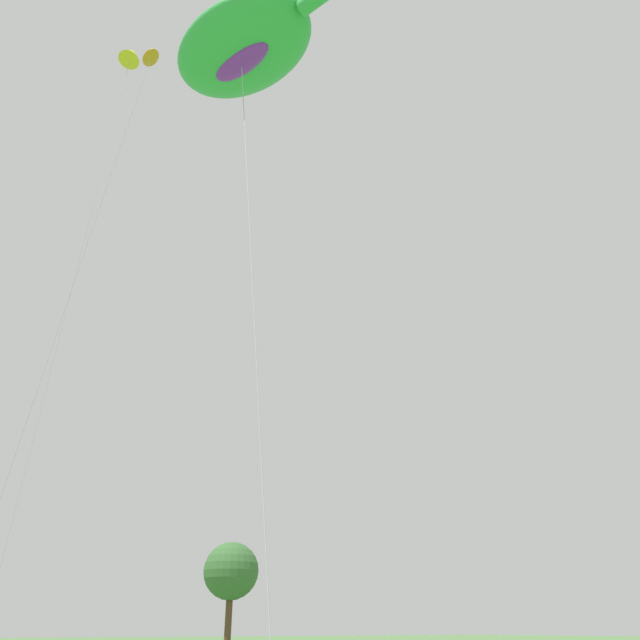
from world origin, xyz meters
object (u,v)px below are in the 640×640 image
at_px(big_show_kite, 249,45).
at_px(small_kite_delta_white, 148,67).
at_px(tree_oak_left, 231,571).
at_px(small_kite_diamond_red, 131,57).

height_order(big_show_kite, small_kite_delta_white, small_kite_delta_white).
bearing_deg(tree_oak_left, small_kite_diamond_red, -124.61).
bearing_deg(small_kite_diamond_red, tree_oak_left, 110.97).
relative_size(big_show_kite, tree_oak_left, 2.23).
bearing_deg(small_kite_diamond_red, small_kite_delta_white, -38.47).
bearing_deg(small_kite_delta_white, big_show_kite, 38.11).
bearing_deg(small_kite_delta_white, small_kite_diamond_red, 179.26).
bearing_deg(big_show_kite, small_kite_diamond_red, -0.33).
relative_size(small_kite_diamond_red, tree_oak_left, 2.77).
xyz_separation_m(big_show_kite, small_kite_delta_white, (-2.32, 3.34, 0.52)).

